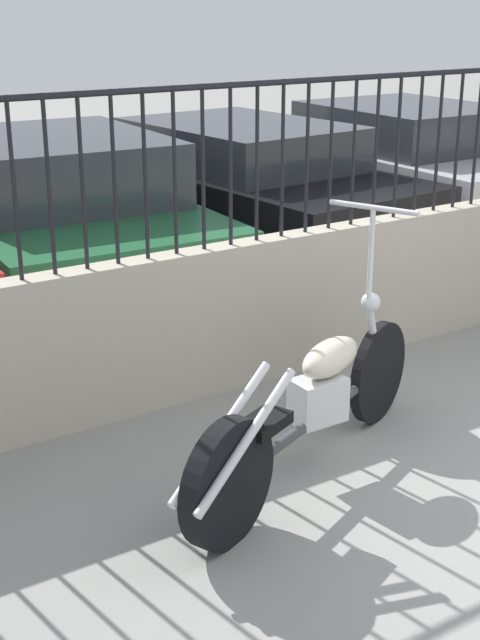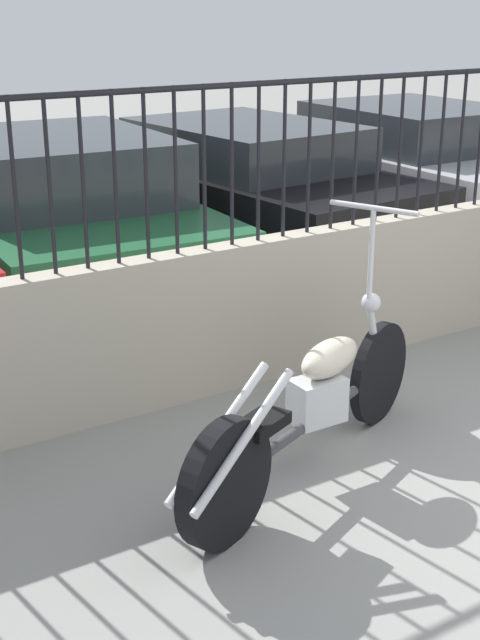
# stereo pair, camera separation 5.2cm
# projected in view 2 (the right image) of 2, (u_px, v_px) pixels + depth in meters

# --- Properties ---
(low_wall) EXTENTS (9.20, 0.18, 0.95)m
(low_wall) POSITION_uv_depth(u_px,v_px,m) (339.00, 294.00, 6.10)
(low_wall) COLOR #B2A893
(low_wall) RESTS_ON ground_plane
(fence_railing) EXTENTS (9.20, 0.04, 0.98)m
(fence_railing) POSITION_uv_depth(u_px,v_px,m) (345.00, 131.00, 5.73)
(fence_railing) COLOR black
(fence_railing) RESTS_ON low_wall
(motorcycle_dark_grey) EXTENTS (2.06, 0.98, 1.35)m
(motorcycle_dark_grey) POSITION_uv_depth(u_px,v_px,m) (303.00, 412.00, 4.54)
(motorcycle_dark_grey) COLOR black
(motorcycle_dark_grey) RESTS_ON ground_plane
(car_green) EXTENTS (2.03, 4.17, 1.36)m
(car_green) POSITION_uv_depth(u_px,v_px,m) (54.00, 214.00, 7.44)
(car_green) COLOR black
(car_green) RESTS_ON ground_plane
(car_black) EXTENTS (2.07, 4.55, 1.27)m
(car_black) POSITION_uv_depth(u_px,v_px,m) (235.00, 183.00, 8.81)
(car_black) COLOR black
(car_black) RESTS_ON ground_plane
(car_silver) EXTENTS (1.91, 4.17, 1.31)m
(car_silver) POSITION_uv_depth(u_px,v_px,m) (400.00, 163.00, 9.84)
(car_silver) COLOR black
(car_silver) RESTS_ON ground_plane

